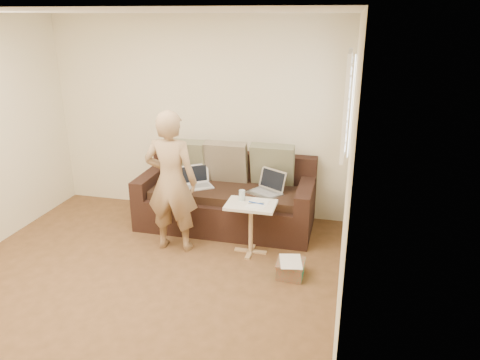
% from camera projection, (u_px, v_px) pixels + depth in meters
% --- Properties ---
extents(floor, '(4.50, 4.50, 0.00)m').
position_uv_depth(floor, '(126.00, 296.00, 4.44)').
color(floor, '#51381E').
rests_on(floor, ground).
extents(ceiling, '(4.50, 4.50, 0.00)m').
position_uv_depth(ceiling, '(98.00, 12.00, 3.55)').
color(ceiling, white).
rests_on(ceiling, wall_back).
extents(wall_back, '(4.00, 0.00, 4.00)m').
position_uv_depth(wall_back, '(197.00, 117.00, 6.05)').
color(wall_back, beige).
rests_on(wall_back, ground).
extents(wall_right, '(0.00, 4.50, 4.50)m').
position_uv_depth(wall_right, '(347.00, 189.00, 3.54)').
color(wall_right, beige).
rests_on(wall_right, ground).
extents(window_blinds, '(0.12, 0.88, 1.08)m').
position_uv_depth(window_blinds, '(348.00, 104.00, 4.79)').
color(window_blinds, white).
rests_on(window_blinds, wall_right).
extents(sofa, '(2.20, 0.95, 0.85)m').
position_uv_depth(sofa, '(226.00, 195.00, 5.79)').
color(sofa, black).
rests_on(sofa, ground).
extents(pillow_left, '(0.55, 0.29, 0.57)m').
position_uv_depth(pillow_left, '(186.00, 159.00, 5.98)').
color(pillow_left, '#676A4E').
rests_on(pillow_left, sofa).
extents(pillow_mid, '(0.55, 0.27, 0.57)m').
position_uv_depth(pillow_mid, '(226.00, 162.00, 5.88)').
color(pillow_mid, '#6F654F').
rests_on(pillow_mid, sofa).
extents(pillow_right, '(0.55, 0.28, 0.57)m').
position_uv_depth(pillow_right, '(272.00, 165.00, 5.77)').
color(pillow_right, '#676A4E').
rests_on(pillow_right, sofa).
extents(laptop_silver, '(0.49, 0.45, 0.26)m').
position_uv_depth(laptop_silver, '(264.00, 194.00, 5.56)').
color(laptop_silver, '#B7BABC').
rests_on(laptop_silver, sofa).
extents(laptop_white, '(0.45, 0.43, 0.26)m').
position_uv_depth(laptop_white, '(198.00, 187.00, 5.78)').
color(laptop_white, white).
rests_on(laptop_white, sofa).
extents(person, '(0.62, 0.43, 1.64)m').
position_uv_depth(person, '(171.00, 182.00, 5.09)').
color(person, '#957951').
rests_on(person, ground).
extents(side_table, '(0.55, 0.39, 0.61)m').
position_uv_depth(side_table, '(251.00, 228.00, 5.16)').
color(side_table, silver).
rests_on(side_table, ground).
extents(drinking_glass, '(0.07, 0.07, 0.12)m').
position_uv_depth(drinking_glass, '(242.00, 195.00, 5.13)').
color(drinking_glass, silver).
rests_on(drinking_glass, side_table).
extents(scissors, '(0.18, 0.11, 0.02)m').
position_uv_depth(scissors, '(256.00, 203.00, 5.05)').
color(scissors, silver).
rests_on(scissors, side_table).
extents(paper_on_table, '(0.25, 0.33, 0.00)m').
position_uv_depth(paper_on_table, '(258.00, 203.00, 5.06)').
color(paper_on_table, white).
rests_on(paper_on_table, side_table).
extents(striped_box, '(0.28, 0.28, 0.18)m').
position_uv_depth(striped_box, '(290.00, 269.00, 4.74)').
color(striped_box, red).
rests_on(striped_box, ground).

